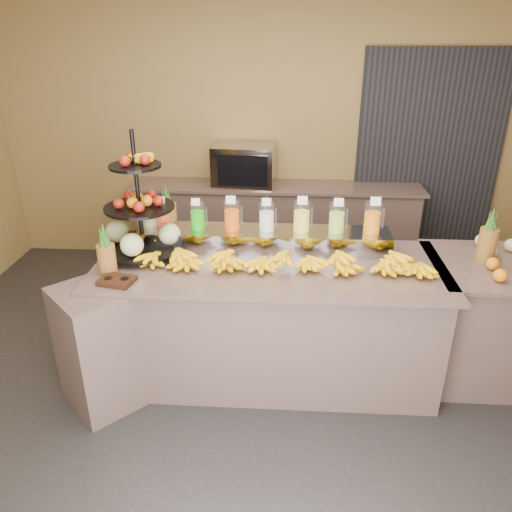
# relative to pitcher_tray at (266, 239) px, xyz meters

# --- Properties ---
(ground) EXTENTS (6.00, 6.00, 0.00)m
(ground) POSITION_rel_pitcher_tray_xyz_m (0.04, -0.58, -1.01)
(ground) COLOR black
(ground) RESTS_ON ground
(room_envelope) EXTENTS (6.04, 5.02, 2.82)m
(room_envelope) POSITION_rel_pitcher_tray_xyz_m (0.23, 0.21, 0.87)
(room_envelope) COLOR olive
(room_envelope) RESTS_ON ground
(buffet_counter) EXTENTS (2.75, 1.25, 0.93)m
(buffet_counter) POSITION_rel_pitcher_tray_xyz_m (-0.08, -0.32, -0.54)
(buffet_counter) COLOR gray
(buffet_counter) RESTS_ON ground
(right_counter) EXTENTS (1.08, 0.88, 0.93)m
(right_counter) POSITION_rel_pitcher_tray_xyz_m (1.74, -0.18, -0.54)
(right_counter) COLOR gray
(right_counter) RESTS_ON ground
(back_ledge) EXTENTS (3.10, 0.55, 0.93)m
(back_ledge) POSITION_rel_pitcher_tray_xyz_m (0.04, 1.67, -0.54)
(back_ledge) COLOR gray
(back_ledge) RESTS_ON ground
(pitcher_tray) EXTENTS (1.85, 0.30, 0.15)m
(pitcher_tray) POSITION_rel_pitcher_tray_xyz_m (0.00, 0.00, 0.00)
(pitcher_tray) COLOR gray
(pitcher_tray) RESTS_ON buffet_counter
(juice_pitcher_orange_a) EXTENTS (0.11, 0.12, 0.28)m
(juice_pitcher_orange_a) POSITION_rel_pitcher_tray_xyz_m (-0.78, -0.00, 0.17)
(juice_pitcher_orange_a) COLOR silver
(juice_pitcher_orange_a) RESTS_ON pitcher_tray
(juice_pitcher_green) EXTENTS (0.11, 0.11, 0.27)m
(juice_pitcher_green) POSITION_rel_pitcher_tray_xyz_m (-0.52, -0.00, 0.16)
(juice_pitcher_green) COLOR silver
(juice_pitcher_green) RESTS_ON pitcher_tray
(juice_pitcher_orange_b) EXTENTS (0.12, 0.12, 0.29)m
(juice_pitcher_orange_b) POSITION_rel_pitcher_tray_xyz_m (-0.26, -0.00, 0.17)
(juice_pitcher_orange_b) COLOR silver
(juice_pitcher_orange_b) RESTS_ON pitcher_tray
(juice_pitcher_milk) EXTENTS (0.12, 0.12, 0.28)m
(juice_pitcher_milk) POSITION_rel_pitcher_tray_xyz_m (-0.00, -0.00, 0.17)
(juice_pitcher_milk) COLOR silver
(juice_pitcher_milk) RESTS_ON pitcher_tray
(juice_pitcher_lemon) EXTENTS (0.12, 0.13, 0.30)m
(juice_pitcher_lemon) POSITION_rel_pitcher_tray_xyz_m (0.26, -0.00, 0.18)
(juice_pitcher_lemon) COLOR silver
(juice_pitcher_lemon) RESTS_ON pitcher_tray
(juice_pitcher_lime) EXTENTS (0.12, 0.12, 0.29)m
(juice_pitcher_lime) POSITION_rel_pitcher_tray_xyz_m (0.52, -0.00, 0.17)
(juice_pitcher_lime) COLOR silver
(juice_pitcher_lime) RESTS_ON pitcher_tray
(juice_pitcher_orange_c) EXTENTS (0.13, 0.13, 0.31)m
(juice_pitcher_orange_c) POSITION_rel_pitcher_tray_xyz_m (0.78, -0.00, 0.18)
(juice_pitcher_orange_c) COLOR silver
(juice_pitcher_orange_c) RESTS_ON pitcher_tray
(banana_heap) EXTENTS (2.14, 0.19, 0.18)m
(banana_heap) POSITION_rel_pitcher_tray_xyz_m (0.15, -0.33, 0.00)
(banana_heap) COLOR yellow
(banana_heap) RESTS_ON buffet_counter
(fruit_stand) EXTENTS (0.82, 0.82, 0.92)m
(fruit_stand) POSITION_rel_pitcher_tray_xyz_m (-0.87, -0.13, 0.16)
(fruit_stand) COLOR black
(fruit_stand) RESTS_ON buffet_counter
(condiment_caddy) EXTENTS (0.25, 0.21, 0.03)m
(condiment_caddy) POSITION_rel_pitcher_tray_xyz_m (-0.96, -0.63, -0.06)
(condiment_caddy) COLOR black
(condiment_caddy) RESTS_ON buffet_counter
(pineapple_left_a) EXTENTS (0.12, 0.12, 0.37)m
(pineapple_left_a) POSITION_rel_pitcher_tray_xyz_m (-1.07, -0.49, 0.06)
(pineapple_left_a) COLOR brown
(pineapple_left_a) RESTS_ON buffet_counter
(pineapple_left_b) EXTENTS (0.15, 0.15, 0.44)m
(pineapple_left_b) POSITION_rel_pitcher_tray_xyz_m (-0.79, 0.17, 0.09)
(pineapple_left_b) COLOR brown
(pineapple_left_b) RESTS_ON buffet_counter
(oven_warmer) EXTENTS (0.67, 0.49, 0.43)m
(oven_warmer) POSITION_rel_pitcher_tray_xyz_m (-0.31, 1.67, 0.14)
(oven_warmer) COLOR gray
(oven_warmer) RESTS_ON back_ledge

